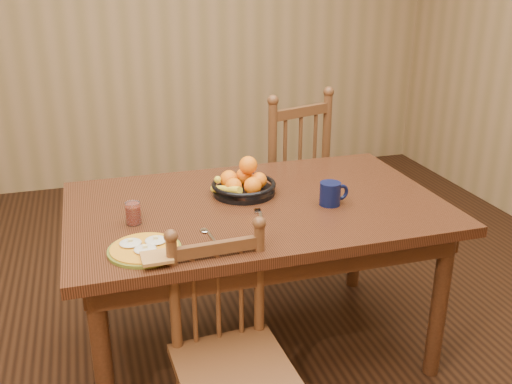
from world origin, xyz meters
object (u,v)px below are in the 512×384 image
object	(u,v)px
chair_far	(282,181)
chair_near	(229,357)
dining_table	(256,221)
fruit_bowl	(243,184)
coffee_mug	(331,193)
breakfast_plate	(145,249)

from	to	relation	value
chair_far	chair_near	xyz separation A→B (m)	(-0.68, -1.39, -0.10)
dining_table	fruit_bowl	size ratio (longest dim) A/B	5.52
fruit_bowl	coffee_mug	bearing A→B (deg)	-35.27
dining_table	chair_far	size ratio (longest dim) A/B	1.52
chair_near	coffee_mug	size ratio (longest dim) A/B	6.38
breakfast_plate	fruit_bowl	bearing A→B (deg)	42.35
chair_near	breakfast_plate	xyz separation A→B (m)	(-0.24, 0.24, 0.35)
dining_table	coffee_mug	bearing A→B (deg)	-20.02
coffee_mug	chair_near	bearing A→B (deg)	-141.50
coffee_mug	dining_table	bearing A→B (deg)	159.98
dining_table	breakfast_plate	size ratio (longest dim) A/B	5.56
dining_table	chair_near	distance (m)	0.67
chair_far	fruit_bowl	distance (m)	0.88
chair_near	coffee_mug	world-z (taller)	chair_near
breakfast_plate	coffee_mug	xyz separation A→B (m)	(0.81, 0.22, 0.04)
fruit_bowl	chair_far	bearing A→B (deg)	58.50
breakfast_plate	coffee_mug	distance (m)	0.84
dining_table	breakfast_plate	world-z (taller)	breakfast_plate
chair_far	fruit_bowl	bearing A→B (deg)	40.08
chair_near	breakfast_plate	size ratio (longest dim) A/B	2.97
chair_near	coffee_mug	distance (m)	0.82
dining_table	chair_far	world-z (taller)	chair_far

